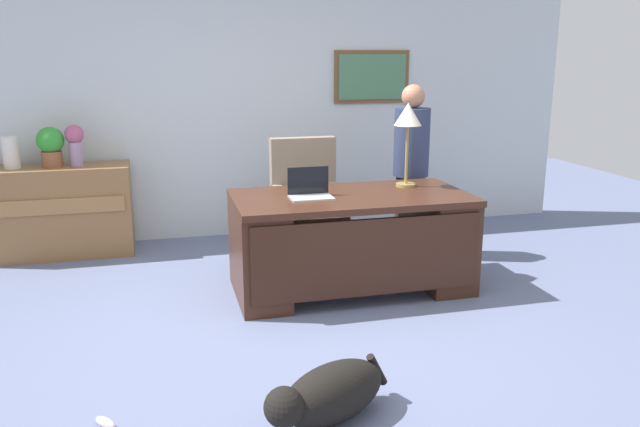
{
  "coord_description": "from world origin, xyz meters",
  "views": [
    {
      "loc": [
        -0.87,
        -3.87,
        1.84
      ],
      "look_at": [
        0.21,
        0.3,
        0.75
      ],
      "focal_mm": 35.77,
      "sensor_mm": 36.0,
      "label": 1
    }
  ],
  "objects_px": {
    "potted_plant": "(51,145)",
    "armchair": "(307,206)",
    "vase_with_flowers": "(75,142)",
    "vase_empty": "(11,152)",
    "laptop": "(310,190)",
    "dog_lying": "(328,394)",
    "credenza": "(60,211)",
    "person_standing": "(411,170)",
    "desk": "(352,239)",
    "desk_lamp": "(408,120)",
    "dog_toy_bone": "(105,423)"
  },
  "relations": [
    {
      "from": "desk",
      "to": "person_standing",
      "type": "distance_m",
      "value": 1.15
    },
    {
      "from": "dog_lying",
      "to": "potted_plant",
      "type": "bearing_deg",
      "value": 117.08
    },
    {
      "from": "vase_empty",
      "to": "dog_toy_bone",
      "type": "distance_m",
      "value": 3.35
    },
    {
      "from": "person_standing",
      "to": "potted_plant",
      "type": "bearing_deg",
      "value": 165.72
    },
    {
      "from": "person_standing",
      "to": "dog_toy_bone",
      "type": "distance_m",
      "value": 3.52
    },
    {
      "from": "credenza",
      "to": "person_standing",
      "type": "xyz_separation_m",
      "value": [
        3.13,
        -0.8,
        0.38
      ]
    },
    {
      "from": "vase_with_flowers",
      "to": "vase_empty",
      "type": "distance_m",
      "value": 0.55
    },
    {
      "from": "armchair",
      "to": "desk_lamp",
      "type": "xyz_separation_m",
      "value": [
        0.68,
        -0.67,
        0.83
      ]
    },
    {
      "from": "armchair",
      "to": "potted_plant",
      "type": "bearing_deg",
      "value": 163.52
    },
    {
      "from": "credenza",
      "to": "armchair",
      "type": "bearing_deg",
      "value": -16.61
    },
    {
      "from": "armchair",
      "to": "desk_lamp",
      "type": "bearing_deg",
      "value": -44.77
    },
    {
      "from": "potted_plant",
      "to": "armchair",
      "type": "bearing_deg",
      "value": -16.48
    },
    {
      "from": "dog_lying",
      "to": "person_standing",
      "type": "bearing_deg",
      "value": 59.87
    },
    {
      "from": "desk",
      "to": "armchair",
      "type": "distance_m",
      "value": 0.91
    },
    {
      "from": "armchair",
      "to": "laptop",
      "type": "relative_size",
      "value": 3.41
    },
    {
      "from": "vase_empty",
      "to": "armchair",
      "type": "bearing_deg",
      "value": -14.41
    },
    {
      "from": "dog_lying",
      "to": "desk_lamp",
      "type": "xyz_separation_m",
      "value": [
        1.2,
        1.98,
        1.16
      ]
    },
    {
      "from": "vase_empty",
      "to": "laptop",
      "type": "bearing_deg",
      "value": -32.88
    },
    {
      "from": "vase_empty",
      "to": "credenza",
      "type": "bearing_deg",
      "value": -0.2
    },
    {
      "from": "vase_with_flowers",
      "to": "dog_toy_bone",
      "type": "relative_size",
      "value": 2.61
    },
    {
      "from": "desk_lamp",
      "to": "armchair",
      "type": "bearing_deg",
      "value": 135.23
    },
    {
      "from": "credenza",
      "to": "dog_toy_bone",
      "type": "bearing_deg",
      "value": -79.6
    },
    {
      "from": "dog_lying",
      "to": "laptop",
      "type": "bearing_deg",
      "value": 79.28
    },
    {
      "from": "laptop",
      "to": "vase_with_flowers",
      "type": "distance_m",
      "value": 2.39
    },
    {
      "from": "person_standing",
      "to": "desk",
      "type": "bearing_deg",
      "value": -136.5
    },
    {
      "from": "laptop",
      "to": "desk_lamp",
      "type": "relative_size",
      "value": 0.47
    },
    {
      "from": "potted_plant",
      "to": "dog_lying",
      "type": "bearing_deg",
      "value": -62.92
    },
    {
      "from": "person_standing",
      "to": "vase_empty",
      "type": "xyz_separation_m",
      "value": [
        -3.48,
        0.8,
        0.17
      ]
    },
    {
      "from": "laptop",
      "to": "desk_lamp",
      "type": "height_order",
      "value": "desk_lamp"
    },
    {
      "from": "credenza",
      "to": "potted_plant",
      "type": "distance_m",
      "value": 0.62
    },
    {
      "from": "laptop",
      "to": "dog_toy_bone",
      "type": "height_order",
      "value": "laptop"
    },
    {
      "from": "desk",
      "to": "armchair",
      "type": "height_order",
      "value": "armchair"
    },
    {
      "from": "vase_empty",
      "to": "person_standing",
      "type": "bearing_deg",
      "value": -12.96
    },
    {
      "from": "vase_empty",
      "to": "potted_plant",
      "type": "height_order",
      "value": "potted_plant"
    },
    {
      "from": "desk_lamp",
      "to": "vase_with_flowers",
      "type": "xyz_separation_m",
      "value": [
        -2.68,
        1.33,
        -0.26
      ]
    },
    {
      "from": "laptop",
      "to": "dog_lying",
      "type": "bearing_deg",
      "value": -100.72
    },
    {
      "from": "armchair",
      "to": "person_standing",
      "type": "bearing_deg",
      "value": -8.91
    },
    {
      "from": "credenza",
      "to": "dog_toy_bone",
      "type": "distance_m",
      "value": 3.16
    },
    {
      "from": "laptop",
      "to": "desk_lamp",
      "type": "distance_m",
      "value": 1.01
    },
    {
      "from": "dog_toy_bone",
      "to": "person_standing",
      "type": "bearing_deg",
      "value": 41.68
    },
    {
      "from": "laptop",
      "to": "dog_toy_bone",
      "type": "relative_size",
      "value": 2.24
    },
    {
      "from": "desk",
      "to": "desk_lamp",
      "type": "relative_size",
      "value": 2.69
    },
    {
      "from": "potted_plant",
      "to": "laptop",
      "type": "bearing_deg",
      "value": -36.99
    },
    {
      "from": "armchair",
      "to": "vase_with_flowers",
      "type": "bearing_deg",
      "value": 161.93
    },
    {
      "from": "desk",
      "to": "vase_empty",
      "type": "distance_m",
      "value": 3.16
    },
    {
      "from": "dog_lying",
      "to": "vase_with_flowers",
      "type": "height_order",
      "value": "vase_with_flowers"
    },
    {
      "from": "laptop",
      "to": "vase_with_flowers",
      "type": "xyz_separation_m",
      "value": [
        -1.82,
        1.53,
        0.23
      ]
    },
    {
      "from": "credenza",
      "to": "vase_empty",
      "type": "distance_m",
      "value": 0.66
    },
    {
      "from": "desk",
      "to": "desk_lamp",
      "type": "bearing_deg",
      "value": 22.75
    },
    {
      "from": "armchair",
      "to": "dog_lying",
      "type": "relative_size",
      "value": 1.46
    }
  ]
}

